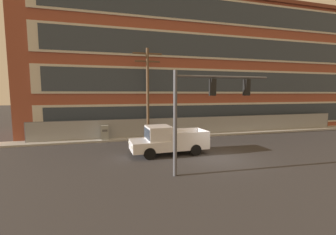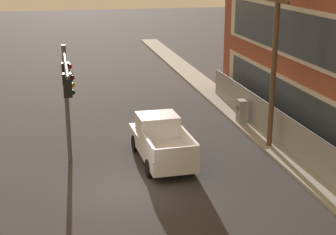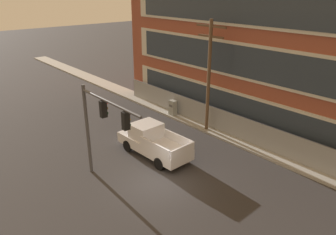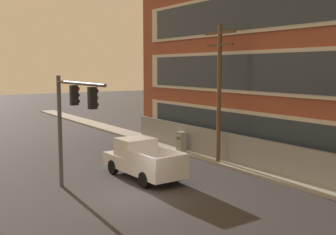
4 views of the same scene
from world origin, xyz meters
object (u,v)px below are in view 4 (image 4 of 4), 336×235
(pickup_truck_white, at_px, (142,160))
(utility_pole_near_corner, at_px, (219,87))
(traffic_signal_mast, at_px, (71,111))
(electrical_cabinet, at_px, (181,142))

(pickup_truck_white, relative_size, utility_pole_near_corner, 0.66)
(traffic_signal_mast, height_order, utility_pole_near_corner, utility_pole_near_corner)
(pickup_truck_white, height_order, electrical_cabinet, pickup_truck_white)
(traffic_signal_mast, xyz_separation_m, electrical_cabinet, (-5.27, 9.81, -3.21))
(pickup_truck_white, height_order, utility_pole_near_corner, utility_pole_near_corner)
(traffic_signal_mast, relative_size, utility_pole_near_corner, 0.65)
(utility_pole_near_corner, bearing_deg, electrical_cabinet, -179.43)
(pickup_truck_white, bearing_deg, traffic_signal_mast, -77.49)
(utility_pole_near_corner, height_order, electrical_cabinet, utility_pole_near_corner)
(traffic_signal_mast, distance_m, electrical_cabinet, 11.59)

